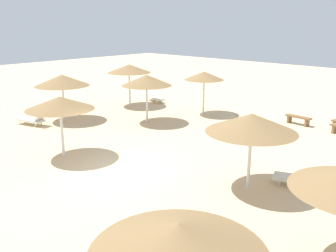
{
  "coord_description": "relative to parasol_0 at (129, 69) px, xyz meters",
  "views": [
    {
      "loc": [
        11.19,
        -8.8,
        5.72
      ],
      "look_at": [
        0.0,
        3.0,
        1.2
      ],
      "focal_mm": 40.66,
      "sensor_mm": 36.0,
      "label": 1
    }
  ],
  "objects": [
    {
      "name": "parasol_6",
      "position": [
        5.24,
        1.56,
        -0.14
      ],
      "size": [
        2.48,
        2.48,
        2.71
      ],
      "color": "silver",
      "rests_on": "ground"
    },
    {
      "name": "parasol_1",
      "position": [
        13.27,
        -6.07,
        -0.18
      ],
      "size": [
        3.12,
        3.12,
        2.72
      ],
      "color": "silver",
      "rests_on": "ground"
    },
    {
      "name": "lounger_2",
      "position": [
        -0.15,
        -7.18,
        -2.25
      ],
      "size": [
        1.97,
        1.13,
        0.77
      ],
      "color": "silver",
      "rests_on": "ground"
    },
    {
      "name": "parasol_7",
      "position": [
        4.12,
        -2.26,
        -0.11
      ],
      "size": [
        2.87,
        2.87,
        2.78
      ],
      "color": "silver",
      "rests_on": "ground"
    },
    {
      "name": "bench_2",
      "position": [
        10.72,
        3.3,
        -2.23
      ],
      "size": [
        1.53,
        0.53,
        0.49
      ],
      "color": "brown",
      "rests_on": "ground"
    },
    {
      "name": "parasol_0",
      "position": [
        0.0,
        0.0,
        0.0
      ],
      "size": [
        2.97,
        2.97,
        2.87
      ],
      "color": "silver",
      "rests_on": "ground"
    },
    {
      "name": "parasol_3",
      "position": [
        16.1,
        -12.9,
        -0.27
      ],
      "size": [
        3.02,
        3.02,
        2.58
      ],
      "color": "silver",
      "rests_on": "ground"
    },
    {
      "name": "parasol_5",
      "position": [
        5.72,
        -8.78,
        -0.19
      ],
      "size": [
        2.88,
        2.88,
        2.67
      ],
      "color": "silver",
      "rests_on": "ground"
    },
    {
      "name": "lounger_1",
      "position": [
        14.6,
        -4.64,
        -2.26
      ],
      "size": [
        1.99,
        1.27,
        0.72
      ],
      "color": "silver",
      "rests_on": "ground"
    },
    {
      "name": "ground_plane",
      "position": [
        8.54,
        -8.16,
        -2.58
      ],
      "size": [
        80.0,
        80.0,
        0.0
      ],
      "primitive_type": "plane",
      "color": "beige"
    },
    {
      "name": "lounger_0",
      "position": [
        0.21,
        2.22,
        -2.27
      ],
      "size": [
        2.02,
        1.28,
        0.61
      ],
      "color": "silver",
      "rests_on": "ground"
    },
    {
      "name": "parasol_2",
      "position": [
        0.24,
        -5.32,
        -0.18
      ],
      "size": [
        3.15,
        3.15,
        2.72
      ],
      "color": "silver",
      "rests_on": "ground"
    }
  ]
}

